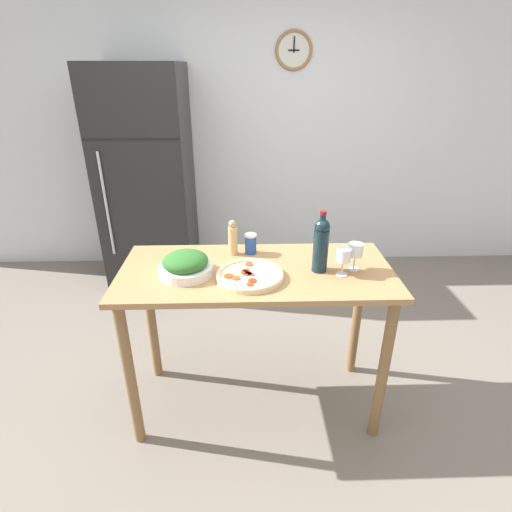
{
  "coord_description": "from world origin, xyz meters",
  "views": [
    {
      "loc": [
        -0.06,
        -1.83,
        1.86
      ],
      "look_at": [
        0.0,
        0.03,
        0.97
      ],
      "focal_mm": 28.0,
      "sensor_mm": 36.0,
      "label": 1
    }
  ],
  "objects_px": {
    "homemade_pizza": "(250,275)",
    "salt_canister": "(251,244)",
    "salad_bowl": "(186,265)",
    "pepper_mill": "(233,238)",
    "wine_bottle": "(321,244)",
    "wine_glass_far": "(356,251)",
    "refrigerator": "(148,181)",
    "wine_glass_near": "(343,256)"
  },
  "relations": [
    {
      "from": "refrigerator",
      "to": "salt_canister",
      "type": "bearing_deg",
      "value": -58.4
    },
    {
      "from": "wine_glass_near",
      "to": "pepper_mill",
      "type": "distance_m",
      "value": 0.61
    },
    {
      "from": "refrigerator",
      "to": "salad_bowl",
      "type": "height_order",
      "value": "refrigerator"
    },
    {
      "from": "wine_bottle",
      "to": "wine_glass_far",
      "type": "distance_m",
      "value": 0.18
    },
    {
      "from": "refrigerator",
      "to": "wine_glass_far",
      "type": "height_order",
      "value": "refrigerator"
    },
    {
      "from": "refrigerator",
      "to": "pepper_mill",
      "type": "relative_size",
      "value": 9.46
    },
    {
      "from": "wine_glass_near",
      "to": "salt_canister",
      "type": "distance_m",
      "value": 0.53
    },
    {
      "from": "wine_glass_far",
      "to": "salad_bowl",
      "type": "height_order",
      "value": "wine_glass_far"
    },
    {
      "from": "wine_bottle",
      "to": "homemade_pizza",
      "type": "bearing_deg",
      "value": -168.59
    },
    {
      "from": "salad_bowl",
      "to": "pepper_mill",
      "type": "bearing_deg",
      "value": 45.13
    },
    {
      "from": "wine_bottle",
      "to": "wine_glass_far",
      "type": "height_order",
      "value": "wine_bottle"
    },
    {
      "from": "salad_bowl",
      "to": "refrigerator",
      "type": "bearing_deg",
      "value": 108.19
    },
    {
      "from": "wine_bottle",
      "to": "salad_bowl",
      "type": "height_order",
      "value": "wine_bottle"
    },
    {
      "from": "wine_glass_far",
      "to": "salt_canister",
      "type": "distance_m",
      "value": 0.57
    },
    {
      "from": "wine_glass_near",
      "to": "homemade_pizza",
      "type": "xyz_separation_m",
      "value": [
        -0.46,
        -0.02,
        -0.09
      ]
    },
    {
      "from": "refrigerator",
      "to": "wine_glass_far",
      "type": "xyz_separation_m",
      "value": [
        1.41,
        -1.64,
        0.07
      ]
    },
    {
      "from": "wine_glass_near",
      "to": "salt_canister",
      "type": "bearing_deg",
      "value": 148.95
    },
    {
      "from": "wine_bottle",
      "to": "pepper_mill",
      "type": "relative_size",
      "value": 1.6
    },
    {
      "from": "homemade_pizza",
      "to": "salt_canister",
      "type": "relative_size",
      "value": 2.96
    },
    {
      "from": "wine_bottle",
      "to": "wine_glass_far",
      "type": "bearing_deg",
      "value": 1.76
    },
    {
      "from": "homemade_pizza",
      "to": "refrigerator",
      "type": "bearing_deg",
      "value": 116.77
    },
    {
      "from": "homemade_pizza",
      "to": "salt_canister",
      "type": "bearing_deg",
      "value": 88.1
    },
    {
      "from": "wine_glass_far",
      "to": "homemade_pizza",
      "type": "distance_m",
      "value": 0.55
    },
    {
      "from": "wine_bottle",
      "to": "salt_canister",
      "type": "height_order",
      "value": "wine_bottle"
    },
    {
      "from": "pepper_mill",
      "to": "salt_canister",
      "type": "distance_m",
      "value": 0.11
    },
    {
      "from": "wine_bottle",
      "to": "salt_canister",
      "type": "relative_size",
      "value": 2.81
    },
    {
      "from": "refrigerator",
      "to": "wine_glass_far",
      "type": "distance_m",
      "value": 2.16
    },
    {
      "from": "wine_glass_near",
      "to": "wine_glass_far",
      "type": "height_order",
      "value": "same"
    },
    {
      "from": "wine_bottle",
      "to": "pepper_mill",
      "type": "height_order",
      "value": "wine_bottle"
    },
    {
      "from": "salt_canister",
      "to": "salad_bowl",
      "type": "bearing_deg",
      "value": -143.59
    },
    {
      "from": "refrigerator",
      "to": "pepper_mill",
      "type": "distance_m",
      "value": 1.64
    },
    {
      "from": "refrigerator",
      "to": "wine_glass_near",
      "type": "height_order",
      "value": "refrigerator"
    },
    {
      "from": "pepper_mill",
      "to": "salad_bowl",
      "type": "relative_size",
      "value": 0.74
    },
    {
      "from": "pepper_mill",
      "to": "salad_bowl",
      "type": "distance_m",
      "value": 0.33
    },
    {
      "from": "salad_bowl",
      "to": "homemade_pizza",
      "type": "bearing_deg",
      "value": -9.09
    },
    {
      "from": "homemade_pizza",
      "to": "salt_canister",
      "type": "distance_m",
      "value": 0.3
    },
    {
      "from": "refrigerator",
      "to": "wine_glass_near",
      "type": "distance_m",
      "value": 2.16
    },
    {
      "from": "wine_glass_near",
      "to": "salad_bowl",
      "type": "bearing_deg",
      "value": 177.84
    },
    {
      "from": "wine_glass_near",
      "to": "homemade_pizza",
      "type": "relative_size",
      "value": 0.43
    },
    {
      "from": "wine_glass_near",
      "to": "refrigerator",
      "type": "bearing_deg",
      "value": 128.05
    },
    {
      "from": "refrigerator",
      "to": "salt_canister",
      "type": "relative_size",
      "value": 16.64
    },
    {
      "from": "homemade_pizza",
      "to": "wine_bottle",
      "type": "bearing_deg",
      "value": 11.41
    }
  ]
}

